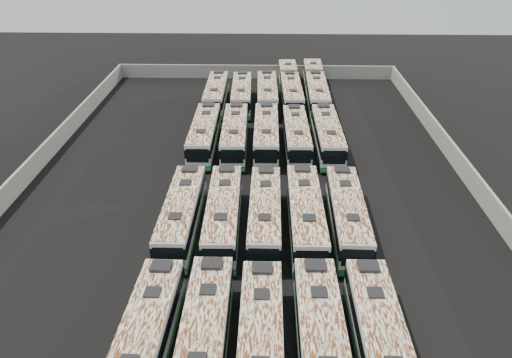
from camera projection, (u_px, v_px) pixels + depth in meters
name	position (u px, v px, depth m)	size (l,w,h in m)	color
ground	(247.00, 185.00, 50.46)	(140.00, 140.00, 0.00)	black
perimeter_wall	(247.00, 176.00, 49.94)	(45.20, 73.20, 2.20)	slate
bus_front_far_left	(144.00, 343.00, 29.69)	(2.99, 12.71, 3.56)	#BABCB5
bus_front_left	(204.00, 341.00, 29.81)	(2.73, 12.81, 3.61)	#BABCB5
bus_front_center	(261.00, 345.00, 29.58)	(2.65, 12.52, 3.53)	#BABCB5
bus_front_right	(322.00, 345.00, 29.52)	(2.80, 12.95, 3.65)	#BABCB5
bus_front_far_right	(381.00, 345.00, 29.56)	(2.71, 12.79, 3.61)	#BABCB5
bus_midfront_far_left	(182.00, 214.00, 42.32)	(2.67, 12.57, 3.54)	#BABCB5
bus_midfront_left	(223.00, 214.00, 42.22)	(2.91, 12.73, 3.58)	#BABCB5
bus_midfront_center	(265.00, 215.00, 42.21)	(2.72, 12.48, 3.51)	#BABCB5
bus_midfront_right	(306.00, 215.00, 42.03)	(2.81, 12.95, 3.65)	#BABCB5
bus_midfront_far_right	(347.00, 215.00, 42.12)	(2.97, 12.70, 3.56)	#BABCB5
bus_midback_far_left	(204.00, 134.00, 57.25)	(2.78, 12.79, 3.60)	#BABCB5
bus_midback_left	(235.00, 135.00, 57.10)	(2.94, 12.86, 3.61)	#BABCB5
bus_midback_center	(266.00, 135.00, 57.13)	(2.75, 12.90, 3.64)	#BABCB5
bus_midback_right	(296.00, 135.00, 57.04)	(2.85, 12.52, 3.52)	#BABCB5
bus_midback_far_right	(327.00, 136.00, 56.90)	(2.81, 12.84, 3.61)	#BABCB5
bus_back_far_left	(216.00, 94.00, 69.79)	(2.78, 12.61, 3.55)	#BABCB5
bus_back_left	(242.00, 94.00, 69.72)	(2.92, 12.49, 3.50)	#BABCB5
bus_back_center	(267.00, 94.00, 69.56)	(2.95, 12.87, 3.61)	#BABCB5
bus_back_right	(290.00, 87.00, 72.50)	(3.08, 19.55, 3.54)	#BABCB5
bus_back_far_right	(316.00, 87.00, 72.45)	(3.03, 19.96, 3.61)	#BABCB5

